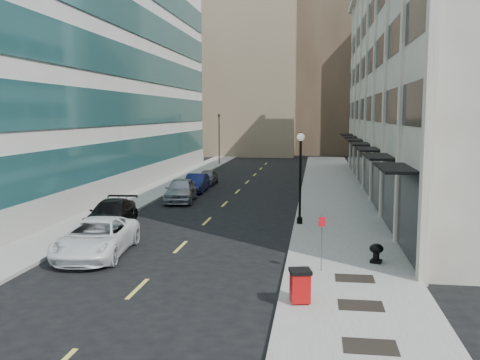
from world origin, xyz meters
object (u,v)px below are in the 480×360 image
(car_grey_sedan, at_px, (207,177))
(trash_bin, at_px, (300,285))
(traffic_signal, at_px, (219,117))
(car_silver_sedan, at_px, (181,190))
(car_blue_sedan, at_px, (196,183))
(sign_post, at_px, (322,234))
(car_white_van, at_px, (96,238))
(car_black_pickup, at_px, (111,214))
(urn_planter, at_px, (376,251))
(lamppost, at_px, (300,170))

(car_grey_sedan, distance_m, trash_bin, 30.10)
(traffic_signal, xyz_separation_m, car_silver_sedan, (2.30, -27.53, -4.89))
(car_grey_sedan, height_order, trash_bin, car_grey_sedan)
(car_grey_sedan, relative_size, trash_bin, 3.49)
(car_blue_sedan, xyz_separation_m, sign_post, (9.60, -20.82, 0.91))
(car_silver_sedan, bearing_deg, car_white_van, -96.55)
(car_white_van, distance_m, car_black_pickup, 5.93)
(car_silver_sedan, bearing_deg, traffic_signal, 88.22)
(urn_planter, bearing_deg, sign_post, -145.90)
(urn_planter, bearing_deg, lamppost, 114.15)
(car_white_van, distance_m, car_grey_sedan, 23.76)
(urn_planter, bearing_deg, car_grey_sedan, 116.46)
(car_black_pickup, bearing_deg, urn_planter, -27.98)
(traffic_signal, height_order, trash_bin, traffic_signal)
(car_grey_sedan, bearing_deg, sign_post, -70.98)
(car_white_van, relative_size, urn_planter, 7.34)
(traffic_signal, distance_m, urn_planter, 44.55)
(car_black_pickup, xyz_separation_m, urn_planter, (13.40, -5.66, -0.11))
(traffic_signal, height_order, car_blue_sedan, traffic_signal)
(car_black_pickup, bearing_deg, car_white_van, -79.43)
(car_black_pickup, relative_size, lamppost, 1.00)
(car_silver_sedan, distance_m, car_grey_sedan, 9.28)
(lamppost, relative_size, urn_planter, 6.49)
(car_grey_sedan, distance_m, lamppost, 18.59)
(car_silver_sedan, relative_size, car_blue_sedan, 1.14)
(lamppost, height_order, sign_post, lamppost)
(car_blue_sedan, xyz_separation_m, trash_bin, (8.90, -24.38, 0.03))
(car_silver_sedan, relative_size, lamppost, 0.96)
(car_grey_sedan, xyz_separation_m, trash_bin, (8.90, -28.75, 0.09))
(car_grey_sedan, bearing_deg, lamppost, -64.36)
(sign_post, bearing_deg, car_grey_sedan, 94.49)
(urn_planter, bearing_deg, trash_bin, -119.85)
(car_white_van, xyz_separation_m, lamppost, (8.50, 7.41, 2.32))
(car_blue_sedan, xyz_separation_m, car_grey_sedan, (0.00, 4.37, -0.06))
(traffic_signal, bearing_deg, car_silver_sedan, -85.22)
(car_white_van, relative_size, sign_post, 2.54)
(sign_post, bearing_deg, car_black_pickup, 131.07)
(car_black_pickup, height_order, lamppost, lamppost)
(car_white_van, distance_m, car_silver_sedan, 14.47)
(car_white_van, xyz_separation_m, car_black_pickup, (-1.60, 5.71, -0.06))
(car_black_pickup, xyz_separation_m, lamppost, (10.10, 1.70, 2.38))
(car_blue_sedan, height_order, car_grey_sedan, car_blue_sedan)
(car_blue_sedan, relative_size, sign_post, 1.90)
(car_white_van, bearing_deg, trash_bin, -34.42)
(urn_planter, bearing_deg, car_white_van, -179.75)
(trash_bin, bearing_deg, car_grey_sedan, 95.24)
(car_silver_sedan, bearing_deg, sign_post, -65.45)
(trash_bin, height_order, urn_planter, trash_bin)
(car_white_van, bearing_deg, traffic_signal, 88.01)
(car_white_van, relative_size, trash_bin, 5.27)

